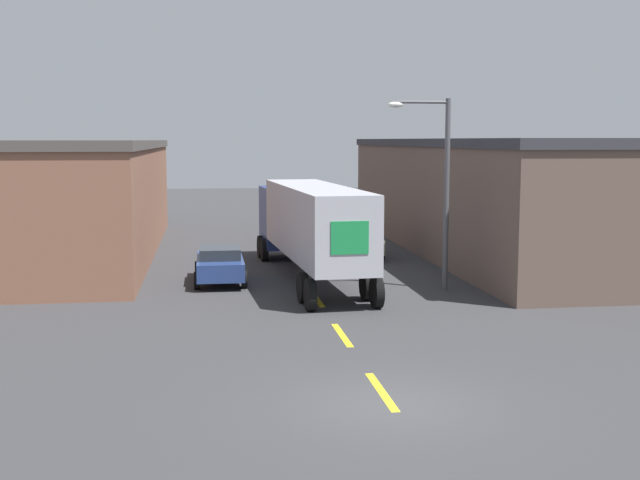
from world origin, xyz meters
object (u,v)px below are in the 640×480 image
object	(u,v)px
parked_car_right_far	(357,241)
parked_car_left_far	(220,263)
street_lamp	(439,179)
semi_truck	(308,221)

from	to	relation	value
parked_car_right_far	parked_car_left_far	world-z (taller)	same
parked_car_right_far	street_lamp	size ratio (longest dim) A/B	0.60
parked_car_right_far	street_lamp	distance (m)	9.73
parked_car_left_far	street_lamp	size ratio (longest dim) A/B	0.60
parked_car_right_far	parked_car_left_far	distance (m)	9.31
street_lamp	parked_car_left_far	bearing A→B (deg)	162.21
parked_car_left_far	semi_truck	bearing A→B (deg)	9.28
parked_car_right_far	parked_car_left_far	xyz separation A→B (m)	(-6.85, -6.30, 0.00)
semi_truck	parked_car_right_far	world-z (taller)	semi_truck
parked_car_right_far	street_lamp	world-z (taller)	street_lamp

